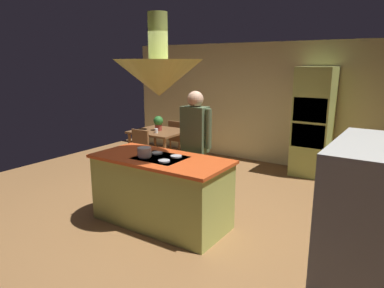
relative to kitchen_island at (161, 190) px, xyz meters
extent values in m
plane|color=olive|center=(0.00, 0.20, -0.47)|extent=(8.16, 8.16, 0.00)
cube|color=beige|center=(0.00, 3.65, 0.81)|extent=(6.80, 0.10, 2.55)
cube|color=#A8B259|center=(0.00, 0.00, -0.02)|extent=(1.79, 0.82, 0.88)
cube|color=#D14C1E|center=(0.00, 0.00, 0.44)|extent=(1.85, 0.88, 0.04)
cube|color=black|center=(0.00, 0.00, 0.45)|extent=(0.64, 0.52, 0.01)
cylinder|color=#B2B2B7|center=(-0.16, -0.13, 0.47)|extent=(0.15, 0.15, 0.02)
cylinder|color=#B2B2B7|center=(0.16, -0.13, 0.47)|extent=(0.15, 0.15, 0.02)
cylinder|color=#B2B2B7|center=(-0.16, 0.13, 0.47)|extent=(0.15, 0.15, 0.02)
cylinder|color=#B2B2B7|center=(0.16, 0.13, 0.47)|extent=(0.15, 0.15, 0.02)
cube|color=#A8B259|center=(1.10, 3.25, 0.57)|extent=(0.66, 0.62, 2.06)
cube|color=black|center=(1.10, 2.96, 0.83)|extent=(0.60, 0.04, 0.44)
cube|color=black|center=(1.10, 2.96, 0.35)|extent=(0.60, 0.04, 0.44)
cube|color=brown|center=(-1.70, 2.10, 0.27)|extent=(1.04, 0.94, 0.04)
cylinder|color=brown|center=(-2.16, 1.69, -0.11)|extent=(0.06, 0.06, 0.72)
cylinder|color=brown|center=(-1.24, 1.69, -0.11)|extent=(0.06, 0.06, 0.72)
cylinder|color=brown|center=(-2.16, 2.51, -0.11)|extent=(0.06, 0.06, 0.72)
cylinder|color=brown|center=(-1.24, 2.51, -0.11)|extent=(0.06, 0.06, 0.72)
cylinder|color=tan|center=(0.00, 0.71, -0.04)|extent=(0.14, 0.14, 0.86)
cylinder|color=tan|center=(0.18, 0.71, -0.04)|extent=(0.14, 0.14, 0.86)
cube|color=#4C6042|center=(0.09, 0.71, 0.73)|extent=(0.36, 0.22, 0.66)
cylinder|color=#4C6042|center=(-0.13, 0.71, 0.76)|extent=(0.09, 0.09, 0.56)
cylinder|color=#4C6042|center=(0.31, 0.71, 0.76)|extent=(0.09, 0.09, 0.56)
sphere|color=tan|center=(0.09, 0.71, 1.16)|extent=(0.23, 0.23, 0.23)
cone|color=#A8B259|center=(0.00, 0.00, 1.48)|extent=(1.10, 1.10, 0.45)
cylinder|color=#A8B259|center=(0.00, 0.00, 1.98)|extent=(0.24, 0.24, 0.55)
cone|color=beige|center=(-1.70, 2.10, 1.39)|extent=(0.32, 0.32, 0.22)
cylinder|color=black|center=(-1.70, 2.10, 1.80)|extent=(0.01, 0.01, 0.60)
cube|color=brown|center=(-1.70, 1.33, -0.03)|extent=(0.40, 0.40, 0.04)
cube|color=brown|center=(-1.70, 1.51, 0.19)|extent=(0.40, 0.04, 0.42)
cylinder|color=brown|center=(-1.87, 1.16, -0.25)|extent=(0.04, 0.04, 0.43)
cylinder|color=brown|center=(-1.53, 1.16, -0.25)|extent=(0.04, 0.04, 0.43)
cylinder|color=brown|center=(-1.87, 1.50, -0.25)|extent=(0.04, 0.04, 0.43)
cylinder|color=brown|center=(-1.53, 1.50, -0.25)|extent=(0.04, 0.04, 0.43)
cube|color=brown|center=(-1.70, 2.87, -0.03)|extent=(0.40, 0.40, 0.04)
cube|color=brown|center=(-1.70, 2.69, 0.19)|extent=(0.40, 0.04, 0.42)
cylinder|color=brown|center=(-1.53, 3.04, -0.25)|extent=(0.04, 0.04, 0.43)
cylinder|color=brown|center=(-1.87, 3.04, -0.25)|extent=(0.04, 0.04, 0.43)
cylinder|color=brown|center=(-1.53, 2.70, -0.25)|extent=(0.04, 0.04, 0.43)
cylinder|color=brown|center=(-1.87, 2.70, -0.25)|extent=(0.04, 0.04, 0.43)
cylinder|color=#99382D|center=(-1.73, 2.11, 0.35)|extent=(0.14, 0.14, 0.12)
sphere|color=#2D722D|center=(-1.73, 2.11, 0.49)|extent=(0.20, 0.20, 0.20)
cylinder|color=white|center=(-1.59, 1.86, 0.34)|extent=(0.07, 0.07, 0.09)
cylinder|color=#B2B2B7|center=(-0.16, -0.13, 0.54)|extent=(0.18, 0.18, 0.12)
camera|label=1|loc=(2.76, -3.44, 1.67)|focal=32.59mm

